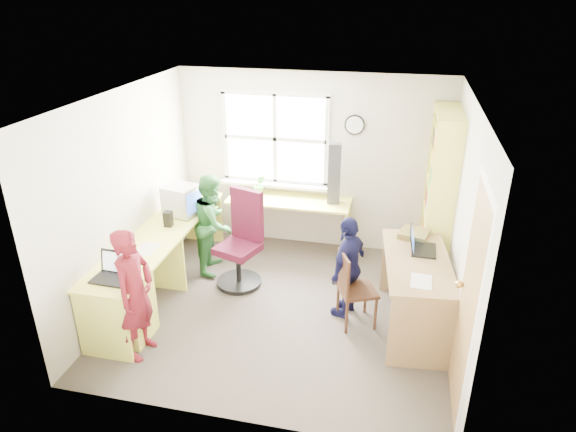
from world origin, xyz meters
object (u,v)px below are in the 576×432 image
object	(u,v)px
l_desk	(163,273)
laptop_left	(114,272)
right_desk	(416,279)
laptop_right	(419,245)
wooden_chair	(352,286)
potted_plant	(260,185)
bookshelf	(438,201)
crt_monitor	(181,200)
swivel_chair	(242,245)
person_green	(214,223)
cd_tower	(334,174)
person_red	(135,294)
person_navy	(348,267)

from	to	relation	value
l_desk	laptop_left	size ratio (longest dim) A/B	8.05
right_desk	laptop_right	bearing A→B (deg)	82.58
wooden_chair	potted_plant	bearing A→B (deg)	108.32
wooden_chair	potted_plant	xyz separation A→B (m)	(-1.45, 1.58, 0.43)
bookshelf	crt_monitor	distance (m)	3.15
right_desk	potted_plant	bearing A→B (deg)	138.94
swivel_chair	person_green	distance (m)	0.52
potted_plant	laptop_left	bearing A→B (deg)	-109.24
wooden_chair	laptop_left	bearing A→B (deg)	175.08
potted_plant	l_desk	bearing A→B (deg)	-109.91
cd_tower	person_green	xyz separation A→B (m)	(-1.40, -0.74, -0.51)
person_red	person_navy	xyz separation A→B (m)	(1.92, 1.13, -0.09)
person_navy	person_green	bearing A→B (deg)	-89.87
l_desk	laptop_left	world-z (taller)	laptop_left
wooden_chair	crt_monitor	bearing A→B (deg)	136.79
laptop_right	cd_tower	bearing A→B (deg)	42.38
wooden_chair	laptop_right	world-z (taller)	laptop_right
laptop_right	swivel_chair	bearing A→B (deg)	83.91
cd_tower	potted_plant	bearing A→B (deg)	171.55
laptop_right	potted_plant	distance (m)	2.45
l_desk	crt_monitor	distance (m)	1.07
right_desk	person_red	world-z (taller)	person_red
laptop_left	person_navy	bearing A→B (deg)	26.16
swivel_chair	laptop_left	bearing A→B (deg)	-103.86
right_desk	laptop_right	xyz separation A→B (m)	(0.01, 0.22, 0.28)
cd_tower	person_green	world-z (taller)	cd_tower
right_desk	swivel_chair	size ratio (longest dim) A/B	1.24
bookshelf	person_navy	distance (m)	1.51
wooden_chair	person_navy	size ratio (longest dim) A/B	0.73
bookshelf	person_red	xyz separation A→B (m)	(-2.86, -2.23, -0.32)
swivel_chair	potted_plant	distance (m)	1.08
crt_monitor	right_desk	bearing A→B (deg)	-0.65
crt_monitor	potted_plant	bearing A→B (deg)	58.52
laptop_left	person_green	xyz separation A→B (m)	(0.44, 1.61, -0.16)
right_desk	person_green	xyz separation A→B (m)	(-2.49, 0.71, 0.05)
swivel_chair	person_green	xyz separation A→B (m)	(-0.44, 0.24, 0.13)
laptop_left	person_green	world-z (taller)	person_green
crt_monitor	person_red	xyz separation A→B (m)	(0.24, -1.71, -0.26)
wooden_chair	right_desk	bearing A→B (deg)	-15.14
person_green	laptop_right	bearing A→B (deg)	-108.10
l_desk	person_green	xyz separation A→B (m)	(0.24, 0.99, 0.19)
wooden_chair	person_green	xyz separation A→B (m)	(-1.84, 0.82, 0.18)
crt_monitor	l_desk	bearing A→B (deg)	-68.78
person_green	laptop_left	bearing A→B (deg)	157.89
person_red	person_green	size ratio (longest dim) A/B	1.06
bookshelf	swivel_chair	xyz separation A→B (m)	(-2.27, -0.72, -0.49)
laptop_left	cd_tower	size ratio (longest dim) A/B	0.45
person_navy	cd_tower	bearing A→B (deg)	-145.46
potted_plant	crt_monitor	bearing A→B (deg)	-133.94
right_desk	person_navy	xyz separation A→B (m)	(-0.72, 0.09, 0.00)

